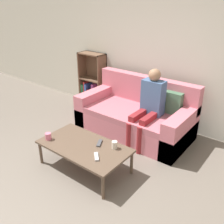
{
  "coord_description": "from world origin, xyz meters",
  "views": [
    {
      "loc": [
        1.95,
        -1.37,
        2.18
      ],
      "look_at": [
        -0.09,
        1.26,
        0.63
      ],
      "focal_mm": 40.0,
      "sensor_mm": 36.0,
      "label": 1
    }
  ],
  "objects_px": {
    "couch": "(136,116)",
    "tv_remote_1": "(96,157)",
    "tv_remote_0": "(99,143)",
    "bookshelf": "(92,85)",
    "cup_near": "(48,136)",
    "coffee_table": "(84,147)",
    "cup_far": "(115,145)",
    "person_adult": "(150,102)"
  },
  "relations": [
    {
      "from": "couch",
      "to": "tv_remote_1",
      "type": "bearing_deg",
      "value": -77.1
    },
    {
      "from": "tv_remote_0",
      "to": "bookshelf",
      "type": "bearing_deg",
      "value": 106.51
    },
    {
      "from": "cup_near",
      "to": "coffee_table",
      "type": "bearing_deg",
      "value": 20.59
    },
    {
      "from": "couch",
      "to": "cup_far",
      "type": "bearing_deg",
      "value": -71.21
    },
    {
      "from": "person_adult",
      "to": "tv_remote_0",
      "type": "distance_m",
      "value": 1.09
    },
    {
      "from": "tv_remote_1",
      "to": "couch",
      "type": "bearing_deg",
      "value": 57.12
    },
    {
      "from": "tv_remote_0",
      "to": "tv_remote_1",
      "type": "distance_m",
      "value": 0.31
    },
    {
      "from": "cup_far",
      "to": "tv_remote_1",
      "type": "bearing_deg",
      "value": -99.91
    },
    {
      "from": "coffee_table",
      "to": "tv_remote_0",
      "type": "bearing_deg",
      "value": 48.79
    },
    {
      "from": "cup_near",
      "to": "tv_remote_0",
      "type": "distance_m",
      "value": 0.73
    },
    {
      "from": "bookshelf",
      "to": "coffee_table",
      "type": "xyz_separation_m",
      "value": [
        1.43,
        -1.76,
        -0.11
      ]
    },
    {
      "from": "cup_near",
      "to": "cup_far",
      "type": "height_order",
      "value": "cup_far"
    },
    {
      "from": "bookshelf",
      "to": "coffee_table",
      "type": "height_order",
      "value": "bookshelf"
    },
    {
      "from": "couch",
      "to": "cup_far",
      "type": "height_order",
      "value": "couch"
    },
    {
      "from": "tv_remote_1",
      "to": "bookshelf",
      "type": "bearing_deg",
      "value": 87.23
    },
    {
      "from": "person_adult",
      "to": "tv_remote_1",
      "type": "bearing_deg",
      "value": -89.7
    },
    {
      "from": "bookshelf",
      "to": "tv_remote_0",
      "type": "bearing_deg",
      "value": -45.7
    },
    {
      "from": "couch",
      "to": "tv_remote_1",
      "type": "xyz_separation_m",
      "value": [
        0.32,
        -1.39,
        0.08
      ]
    },
    {
      "from": "cup_far",
      "to": "person_adult",
      "type": "bearing_deg",
      "value": 93.68
    },
    {
      "from": "couch",
      "to": "cup_near",
      "type": "xyz_separation_m",
      "value": [
        -0.49,
        -1.48,
        0.11
      ]
    },
    {
      "from": "couch",
      "to": "person_adult",
      "type": "relative_size",
      "value": 1.6
    },
    {
      "from": "bookshelf",
      "to": "cup_near",
      "type": "xyz_separation_m",
      "value": [
        0.93,
        -1.95,
        -0.03
      ]
    },
    {
      "from": "couch",
      "to": "bookshelf",
      "type": "bearing_deg",
      "value": 161.69
    },
    {
      "from": "person_adult",
      "to": "cup_near",
      "type": "height_order",
      "value": "person_adult"
    },
    {
      "from": "couch",
      "to": "bookshelf",
      "type": "height_order",
      "value": "bookshelf"
    },
    {
      "from": "couch",
      "to": "person_adult",
      "type": "distance_m",
      "value": 0.5
    },
    {
      "from": "couch",
      "to": "person_adult",
      "type": "bearing_deg",
      "value": -18.32
    },
    {
      "from": "person_adult",
      "to": "cup_far",
      "type": "relative_size",
      "value": 11.63
    },
    {
      "from": "couch",
      "to": "coffee_table",
      "type": "height_order",
      "value": "couch"
    },
    {
      "from": "tv_remote_1",
      "to": "coffee_table",
      "type": "bearing_deg",
      "value": 115.76
    },
    {
      "from": "coffee_table",
      "to": "tv_remote_0",
      "type": "height_order",
      "value": "tv_remote_0"
    },
    {
      "from": "person_adult",
      "to": "cup_far",
      "type": "height_order",
      "value": "person_adult"
    },
    {
      "from": "couch",
      "to": "tv_remote_0",
      "type": "bearing_deg",
      "value": -82.72
    },
    {
      "from": "coffee_table",
      "to": "cup_near",
      "type": "relative_size",
      "value": 12.84
    },
    {
      "from": "person_adult",
      "to": "coffee_table",
      "type": "bearing_deg",
      "value": -104.38
    },
    {
      "from": "couch",
      "to": "cup_far",
      "type": "xyz_separation_m",
      "value": [
        0.37,
        -1.09,
        0.12
      ]
    },
    {
      "from": "tv_remote_1",
      "to": "cup_far",
      "type": "bearing_deg",
      "value": 34.3
    },
    {
      "from": "cup_near",
      "to": "cup_far",
      "type": "distance_m",
      "value": 0.95
    },
    {
      "from": "coffee_table",
      "to": "tv_remote_0",
      "type": "relative_size",
      "value": 7.11
    },
    {
      "from": "person_adult",
      "to": "tv_remote_1",
      "type": "relative_size",
      "value": 7.66
    },
    {
      "from": "bookshelf",
      "to": "cup_far",
      "type": "relative_size",
      "value": 11.1
    },
    {
      "from": "couch",
      "to": "tv_remote_1",
      "type": "distance_m",
      "value": 1.43
    }
  ]
}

